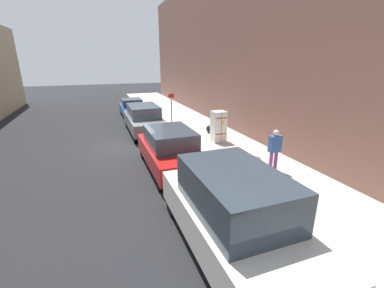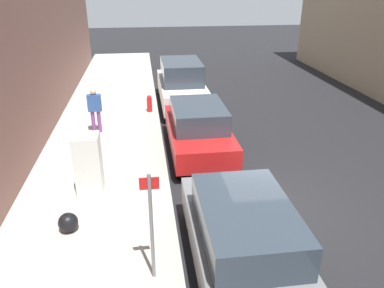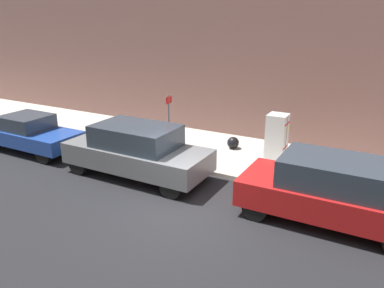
{
  "view_description": "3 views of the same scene",
  "coord_description": "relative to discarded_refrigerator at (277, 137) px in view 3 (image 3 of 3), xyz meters",
  "views": [
    {
      "loc": [
        1.33,
        13.3,
        4.39
      ],
      "look_at": [
        -2.34,
        3.45,
        0.95
      ],
      "focal_mm": 24.0,
      "sensor_mm": 36.0,
      "label": 1
    },
    {
      "loc": [
        -3.11,
        -8.15,
        5.63
      ],
      "look_at": [
        -1.77,
        1.82,
        1.13
      ],
      "focal_mm": 35.0,
      "sensor_mm": 36.0,
      "label": 2
    },
    {
      "loc": [
        7.92,
        4.66,
        5.06
      ],
      "look_at": [
        -1.22,
        -0.35,
        1.51
      ],
      "focal_mm": 35.0,
      "sensor_mm": 36.0,
      "label": 3
    }
  ],
  "objects": [
    {
      "name": "discarded_refrigerator",
      "position": [
        0.0,
        0.0,
        0.0
      ],
      "size": [
        0.7,
        0.69,
        1.67
      ],
      "color": "silver",
      "rests_on": "sidewalk_slab"
    },
    {
      "name": "street_sign_post",
      "position": [
        1.61,
        -3.53,
        0.47
      ],
      "size": [
        0.36,
        0.07,
        2.32
      ],
      "color": "slate",
      "rests_on": "sidewalk_slab"
    },
    {
      "name": "trash_bag",
      "position": [
        -0.32,
        -1.8,
        -0.6
      ],
      "size": [
        0.46,
        0.46,
        0.46
      ],
      "primitive_type": "sphere",
      "color": "black",
      "rests_on": "sidewalk_slab"
    },
    {
      "name": "parked_suv_red",
      "position": [
        3.38,
        2.4,
        -0.1
      ],
      "size": [
        1.96,
        4.5,
        1.73
      ],
      "color": "red",
      "rests_on": "ground"
    },
    {
      "name": "sidewalk_slab",
      "position": [
        0.11,
        -1.19,
        -0.91
      ],
      "size": [
        4.18,
        44.0,
        0.15
      ],
      "primitive_type": "cube",
      "color": "#B2ADA0",
      "rests_on": "ground"
    },
    {
      "name": "parked_suv_gray",
      "position": [
        3.38,
        -3.67,
        -0.07
      ],
      "size": [
        1.94,
        4.89,
        1.76
      ],
      "color": "slate",
      "rests_on": "ground"
    },
    {
      "name": "manhole_cover",
      "position": [
        -0.33,
        2.95,
        -0.83
      ],
      "size": [
        0.7,
        0.7,
        0.02
      ],
      "primitive_type": "cylinder",
      "color": "#47443F",
      "rests_on": "sidewalk_slab"
    },
    {
      "name": "ground_plane",
      "position": [
        4.7,
        -1.19,
        -0.99
      ],
      "size": [
        80.0,
        80.0,
        0.0
      ],
      "primitive_type": "plane",
      "color": "black"
    },
    {
      "name": "building_facade_near",
      "position": [
        -2.86,
        -1.19,
        4.26
      ],
      "size": [
        1.76,
        39.6,
        10.49
      ],
      "primitive_type": "cube",
      "color": "#7F564C",
      "rests_on": "ground"
    },
    {
      "name": "parked_hatchback_blue",
      "position": [
        3.38,
        -8.82,
        -0.25
      ],
      "size": [
        1.71,
        4.09,
        1.44
      ],
      "color": "#23479E",
      "rests_on": "ground"
    }
  ]
}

